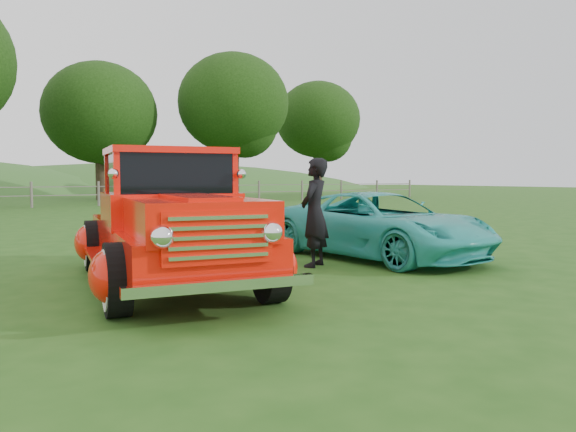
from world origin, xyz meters
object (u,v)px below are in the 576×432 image
tree_mid_east (233,104)px  teal_sedan (380,225)px  tree_near_east (100,113)px  tree_far_east (318,120)px  red_pickup (169,224)px  man (315,213)px

tree_mid_east → teal_sedan: (-10.50, -25.58, -5.60)m
tree_near_east → tree_far_east: size_ratio=0.94×
red_pickup → man: 2.47m
teal_sedan → man: bearing=179.9°
tree_near_east → man: 28.34m
red_pickup → man: bearing=13.6°
tree_near_east → tree_mid_east: size_ratio=0.88×
tree_mid_east → tree_near_east: bearing=166.0°
tree_near_east → red_pickup: 28.95m
tree_near_east → tree_far_east: tree_far_east is taller
red_pickup → man: (2.46, 0.16, 0.06)m
red_pickup → teal_sedan: (3.96, 0.29, -0.22)m
tree_far_east → red_pickup: size_ratio=1.70×
tree_near_east → tree_mid_east: tree_mid_east is taller
red_pickup → man: red_pickup is taller
tree_far_east → teal_sedan: 35.00m
red_pickup → tree_far_east: bearing=60.8°
man → tree_far_east: bearing=-160.1°
man → red_pickup: bearing=-30.1°
tree_mid_east → red_pickup: size_ratio=1.81×
tree_near_east → tree_far_east: bearing=3.4°
tree_near_east → red_pickup: size_ratio=1.60×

